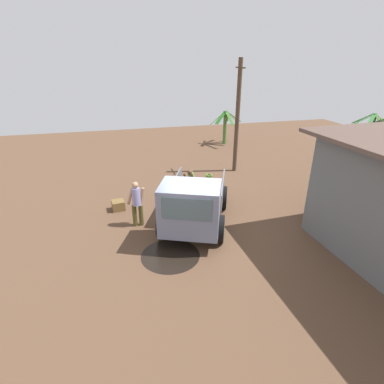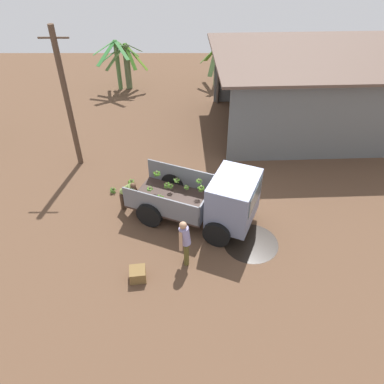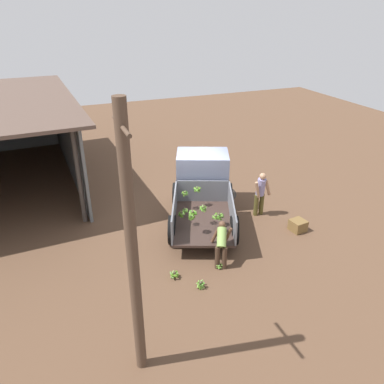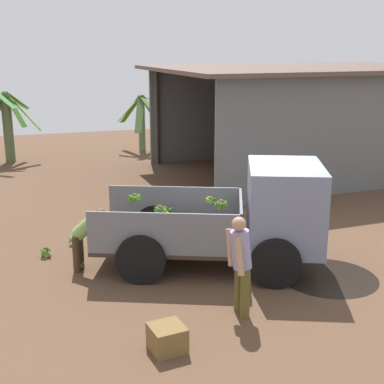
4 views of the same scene
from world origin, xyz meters
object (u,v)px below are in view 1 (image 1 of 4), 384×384
at_px(person_worker_loading, 191,179).
at_px(banana_bunch_on_ground_0, 222,188).
at_px(banana_bunch_on_ground_1, 193,191).
at_px(banana_bunch_on_ground_2, 207,184).
at_px(cargo_truck, 192,207).
at_px(utility_pole, 237,117).
at_px(wooden_crate_0, 118,205).
at_px(person_foreground_visitor, 137,202).

bearing_deg(person_worker_loading, banana_bunch_on_ground_0, 120.65).
height_order(banana_bunch_on_ground_1, banana_bunch_on_ground_2, banana_bunch_on_ground_2).
bearing_deg(cargo_truck, utility_pole, 168.65).
bearing_deg(utility_pole, banana_bunch_on_ground_0, -33.27).
distance_m(banana_bunch_on_ground_0, wooden_crate_0, 4.74).
relative_size(banana_bunch_on_ground_0, banana_bunch_on_ground_1, 1.30).
relative_size(cargo_truck, wooden_crate_0, 9.92).
relative_size(utility_pole, banana_bunch_on_ground_0, 19.97).
relative_size(utility_pole, wooden_crate_0, 11.85).
height_order(banana_bunch_on_ground_0, wooden_crate_0, wooden_crate_0).
relative_size(banana_bunch_on_ground_1, banana_bunch_on_ground_2, 0.90).
bearing_deg(wooden_crate_0, person_foreground_visitor, 25.59).
bearing_deg(person_foreground_visitor, banana_bunch_on_ground_2, -52.52).
bearing_deg(utility_pole, person_foreground_visitor, -50.57).
height_order(person_foreground_visitor, banana_bunch_on_ground_0, person_foreground_visitor).
distance_m(cargo_truck, banana_bunch_on_ground_2, 4.45).
distance_m(utility_pole, banana_bunch_on_ground_1, 4.63).
xyz_separation_m(cargo_truck, person_foreground_visitor, (-1.14, -1.74, -0.15)).
xyz_separation_m(cargo_truck, utility_pole, (-5.73, 3.83, 1.79)).
bearing_deg(wooden_crate_0, utility_pole, 117.02).
bearing_deg(utility_pole, banana_bunch_on_ground_2, -50.18).
height_order(cargo_truck, utility_pole, utility_pole).
height_order(banana_bunch_on_ground_2, wooden_crate_0, wooden_crate_0).
distance_m(person_worker_loading, banana_bunch_on_ground_0, 1.60).
distance_m(utility_pole, banana_bunch_on_ground_0, 3.96).
relative_size(utility_pole, banana_bunch_on_ground_2, 23.26).
distance_m(banana_bunch_on_ground_1, wooden_crate_0, 3.45).
relative_size(person_foreground_visitor, banana_bunch_on_ground_0, 5.89).
bearing_deg(banana_bunch_on_ground_1, banana_bunch_on_ground_0, 87.18).
xyz_separation_m(person_worker_loading, banana_bunch_on_ground_0, (-0.10, 1.47, -0.62)).
xyz_separation_m(utility_pole, banana_bunch_on_ground_1, (2.32, -2.91, -2.76)).
distance_m(utility_pole, banana_bunch_on_ground_2, 3.86).
relative_size(cargo_truck, banana_bunch_on_ground_1, 21.69).
bearing_deg(banana_bunch_on_ground_0, wooden_crate_0, -80.35).
xyz_separation_m(person_foreground_visitor, wooden_crate_0, (-1.40, -0.67, -0.73)).
height_order(banana_bunch_on_ground_0, banana_bunch_on_ground_2, same).
relative_size(person_worker_loading, banana_bunch_on_ground_0, 4.50).
relative_size(banana_bunch_on_ground_1, wooden_crate_0, 0.46).
bearing_deg(banana_bunch_on_ground_0, banana_bunch_on_ground_1, -92.82).
relative_size(banana_bunch_on_ground_0, banana_bunch_on_ground_2, 1.16).
height_order(cargo_truck, banana_bunch_on_ground_2, cargo_truck).
xyz_separation_m(cargo_truck, banana_bunch_on_ground_1, (-3.40, 0.93, -0.97)).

